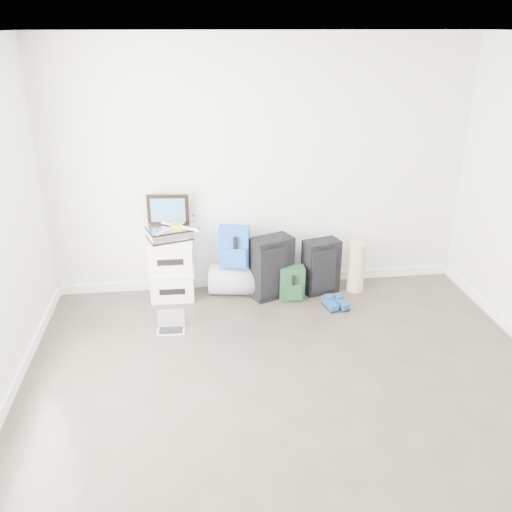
{
  "coord_description": "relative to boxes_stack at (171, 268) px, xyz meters",
  "views": [
    {
      "loc": [
        -0.74,
        -3.07,
        2.75
      ],
      "look_at": [
        -0.13,
        1.9,
        0.6
      ],
      "focal_mm": 38.0,
      "sensor_mm": 36.0,
      "label": 1
    }
  ],
  "objects": [
    {
      "name": "drone",
      "position": [
        0.08,
        -0.02,
        0.49
      ],
      "size": [
        0.49,
        0.49,
        0.05
      ],
      "rotation": [
        0.0,
        0.0,
        0.11
      ],
      "color": "yellow",
      "rests_on": "briefcase"
    },
    {
      "name": "duffel_bag",
      "position": [
        0.68,
        -0.0,
        -0.17
      ],
      "size": [
        0.6,
        0.43,
        0.34
      ],
      "primitive_type": "cylinder",
      "rotation": [
        0.0,
        1.57,
        -0.18
      ],
      "color": "gray",
      "rests_on": "ground"
    },
    {
      "name": "room_envelope",
      "position": [
        0.99,
        -2.26,
        1.38
      ],
      "size": [
        4.52,
        5.02,
        2.71
      ],
      "color": "silver",
      "rests_on": "ground"
    },
    {
      "name": "painting",
      "position": [
        -0.0,
        0.1,
        0.63
      ],
      "size": [
        0.44,
        0.07,
        0.33
      ],
      "rotation": [
        0.0,
        0.0,
        -0.11
      ],
      "color": "black",
      "rests_on": "briefcase"
    },
    {
      "name": "carry_on",
      "position": [
        1.63,
        -0.08,
        -0.04
      ],
      "size": [
        0.43,
        0.34,
        0.6
      ],
      "rotation": [
        0.0,
        0.0,
        0.28
      ],
      "color": "black",
      "rests_on": "ground"
    },
    {
      "name": "boxes_stack",
      "position": [
        0.0,
        0.0,
        0.0
      ],
      "size": [
        0.48,
        0.39,
        0.68
      ],
      "rotation": [
        0.0,
        0.0,
        -0.01
      ],
      "color": "white",
      "rests_on": "ground"
    },
    {
      "name": "ground",
      "position": [
        0.99,
        -2.28,
        -0.34
      ],
      "size": [
        5.0,
        5.0,
        0.0
      ],
      "primitive_type": "plane",
      "color": "#363027",
      "rests_on": "ground"
    },
    {
      "name": "briefcase",
      "position": [
        0.0,
        0.0,
        0.4
      ],
      "size": [
        0.5,
        0.43,
        0.12
      ],
      "primitive_type": "cube",
      "rotation": [
        0.0,
        0.0,
        0.31
      ],
      "color": "#B2B2B7",
      "rests_on": "boxes_stack"
    },
    {
      "name": "blue_backpack",
      "position": [
        0.68,
        -0.04,
        0.21
      ],
      "size": [
        0.35,
        0.29,
        0.44
      ],
      "rotation": [
        0.0,
        0.0,
        -0.23
      ],
      "color": "#1A51AF",
      "rests_on": "duffel_bag"
    },
    {
      "name": "rolled_rug",
      "position": [
        2.02,
        -0.08,
        -0.06
      ],
      "size": [
        0.19,
        0.19,
        0.57
      ],
      "primitive_type": "cylinder",
      "color": "tan",
      "rests_on": "ground"
    },
    {
      "name": "large_suitcase",
      "position": [
        1.07,
        -0.11,
        -0.0
      ],
      "size": [
        0.5,
        0.42,
        0.68
      ],
      "rotation": [
        0.0,
        0.0,
        0.39
      ],
      "color": "black",
      "rests_on": "ground"
    },
    {
      "name": "green_backpack",
      "position": [
        1.28,
        -0.21,
        -0.16
      ],
      "size": [
        0.27,
        0.2,
        0.37
      ],
      "rotation": [
        0.0,
        0.0,
        -0.04
      ],
      "color": "#123322",
      "rests_on": "ground"
    },
    {
      "name": "shoes",
      "position": [
        1.7,
        -0.47,
        -0.3
      ],
      "size": [
        0.27,
        0.26,
        0.08
      ],
      "rotation": [
        0.0,
        0.0,
        0.29
      ],
      "color": "black",
      "rests_on": "ground"
    },
    {
      "name": "laptop",
      "position": [
        -0.01,
        -0.71,
        -0.3
      ],
      "size": [
        0.27,
        0.2,
        0.19
      ],
      "rotation": [
        0.0,
        0.0,
        -0.04
      ],
      "color": "silver",
      "rests_on": "ground"
    }
  ]
}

